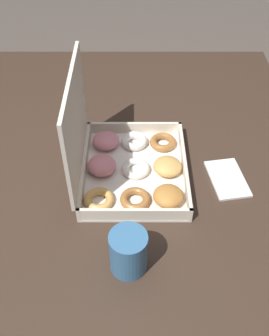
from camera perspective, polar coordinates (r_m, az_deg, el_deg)
name	(u,v)px	position (r m, az deg, el deg)	size (l,w,h in m)	color
ground_plane	(131,307)	(1.57, -0.45, -19.53)	(8.00, 8.00, 0.00)	#564C44
dining_table	(130,196)	(1.03, -0.65, -4.13)	(1.21, 0.94, 0.72)	#38281E
donut_box	(122,158)	(0.94, -1.88, 1.40)	(0.30, 0.26, 0.27)	silver
coffee_mug	(126,251)	(0.77, -1.25, -12.00)	(0.07, 0.07, 0.10)	teal
paper_napkin	(227,179)	(0.98, 13.32, -1.51)	(0.14, 0.10, 0.01)	white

